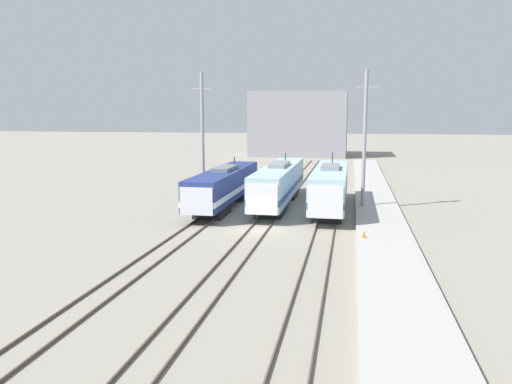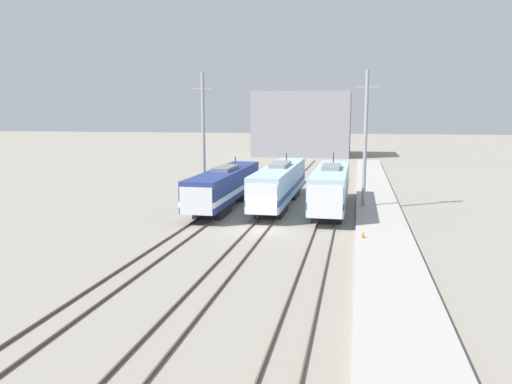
{
  "view_description": "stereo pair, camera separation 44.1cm",
  "coord_description": "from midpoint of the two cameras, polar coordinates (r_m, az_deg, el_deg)",
  "views": [
    {
      "loc": [
        6.98,
        -37.14,
        8.89
      ],
      "look_at": [
        -0.92,
        3.78,
        2.4
      ],
      "focal_mm": 35.0,
      "sensor_mm": 36.0,
      "label": 1
    },
    {
      "loc": [
        7.42,
        -37.05,
        8.89
      ],
      "look_at": [
        -0.92,
        3.78,
        2.4
      ],
      "focal_mm": 35.0,
      "sensor_mm": 36.0,
      "label": 2
    }
  ],
  "objects": [
    {
      "name": "rail_pair_far_right",
      "position": [
        38.19,
        7.46,
        -4.57
      ],
      "size": [
        1.51,
        120.0,
        0.15
      ],
      "color": "#4C4238",
      "rests_on": "ground_plane"
    },
    {
      "name": "traffic_cone",
      "position": [
        35.75,
        11.88,
        -4.7
      ],
      "size": [
        0.28,
        0.28,
        0.55
      ],
      "color": "orange",
      "rests_on": "platform"
    },
    {
      "name": "ground_plane",
      "position": [
        38.82,
        -0.05,
        -4.38
      ],
      "size": [
        400.0,
        400.0,
        0.0
      ],
      "primitive_type": "plane",
      "color": "gray"
    },
    {
      "name": "rail_pair_center",
      "position": [
        38.8,
        -0.05,
        -4.27
      ],
      "size": [
        1.51,
        120.0,
        0.15
      ],
      "color": "#4C4238",
      "rests_on": "ground_plane"
    },
    {
      "name": "platform",
      "position": [
        38.17,
        14.05,
        -4.61
      ],
      "size": [
        4.0,
        120.0,
        0.36
      ],
      "color": "#A8A59E",
      "rests_on": "ground_plane"
    },
    {
      "name": "catenary_tower_left",
      "position": [
        49.87,
        -6.38,
        6.22
      ],
      "size": [
        2.14,
        0.34,
        12.94
      ],
      "color": "gray",
      "rests_on": "ground_plane"
    },
    {
      "name": "depot_building",
      "position": [
        109.95,
        4.89,
        7.74
      ],
      "size": [
        20.31,
        14.63,
        13.59
      ],
      "color": "gray",
      "rests_on": "ground_plane"
    },
    {
      "name": "locomotive_center",
      "position": [
        48.75,
        2.34,
        0.92
      ],
      "size": [
        2.84,
        19.67,
        4.83
      ],
      "color": "#232326",
      "rests_on": "ground_plane"
    },
    {
      "name": "locomotive_far_right",
      "position": [
        46.44,
        8.19,
        0.48
      ],
      "size": [
        2.98,
        16.78,
        5.15
      ],
      "color": "#232326",
      "rests_on": "ground_plane"
    },
    {
      "name": "rail_pair_far_left",
      "position": [
        40.05,
        -7.19,
        -3.93
      ],
      "size": [
        1.51,
        120.0,
        0.15
      ],
      "color": "#4C4238",
      "rests_on": "ground_plane"
    },
    {
      "name": "locomotive_far_left",
      "position": [
        47.97,
        -3.99,
        0.62
      ],
      "size": [
        2.98,
        18.24,
        4.56
      ],
      "color": "black",
      "rests_on": "ground_plane"
    },
    {
      "name": "catenary_tower_right",
      "position": [
        47.63,
        12.05,
        5.96
      ],
      "size": [
        2.14,
        0.34,
        12.94
      ],
      "color": "gray",
      "rests_on": "ground_plane"
    }
  ]
}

